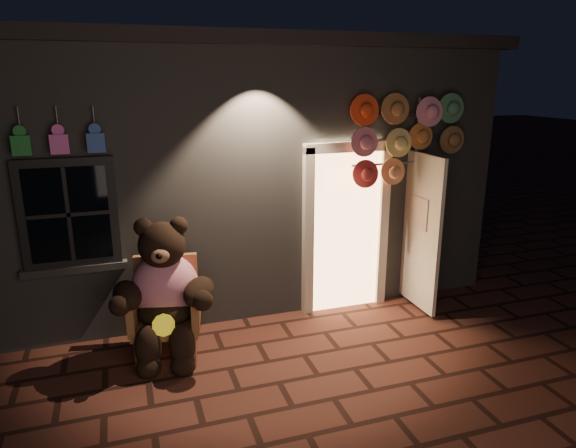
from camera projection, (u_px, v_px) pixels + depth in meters
name	position (u px, v px, depth m)	size (l,w,h in m)	color
ground	(279.00, 383.00, 5.15)	(60.00, 60.00, 0.00)	#50281E
shop_building	(206.00, 155.00, 8.31)	(7.30, 5.95, 3.51)	slate
wicker_armchair	(166.00, 307.00, 5.63)	(0.82, 0.77, 1.06)	#9B633C
teddy_bear	(165.00, 292.00, 5.44)	(1.14, 0.97, 1.59)	#D21648
hat_rack	(405.00, 137.00, 6.31)	(1.55, 0.22, 2.73)	#59595E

